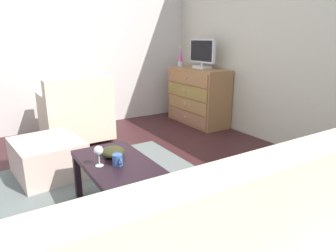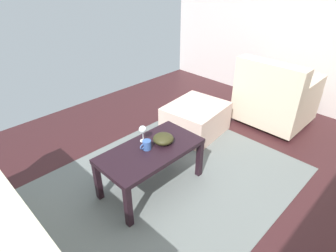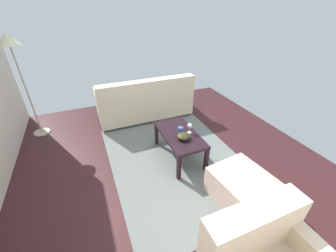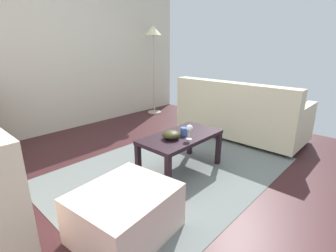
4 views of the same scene
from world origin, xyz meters
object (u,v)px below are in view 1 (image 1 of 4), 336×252
dresser (198,96)px  bowl_decorative (113,152)px  coffee_table (120,170)px  ottoman (48,158)px  tv (202,53)px  mug (118,160)px  wine_glass (99,151)px  lava_lamp (181,57)px  armchair (76,115)px

dresser → bowl_decorative: size_ratio=5.69×
coffee_table → ottoman: (-1.04, -0.34, -0.19)m
tv → coffee_table: 2.84m
tv → mug: bearing=-50.7°
dresser → wine_glass: dresser is taller
wine_glass → bowl_decorative: bearing=125.8°
lava_lamp → mug: 3.10m
lava_lamp → bowl_decorative: size_ratio=1.75×
coffee_table → ottoman: bearing=-161.8°
wine_glass → bowl_decorative: (-0.11, 0.15, -0.07)m
wine_glass → ottoman: size_ratio=0.22×
lava_lamp → ottoman: bearing=-63.8°
wine_glass → bowl_decorative: size_ratio=0.83×
dresser → wine_glass: 2.84m
tv → armchair: bearing=-96.0°
coffee_table → armchair: armchair is taller
armchair → ottoman: 1.07m
armchair → ottoman: bearing=-31.0°
dresser → wine_glass: size_ratio=6.83×
coffee_table → mug: bearing=-38.9°
bowl_decorative → ottoman: (-0.89, -0.35, -0.29)m
bowl_decorative → armchair: armchair is taller
ottoman → lava_lamp: bearing=116.2°
armchair → mug: bearing=-6.5°
wine_glass → armchair: 1.94m
wine_glass → bowl_decorative: 0.20m
mug → armchair: (-1.96, 0.22, -0.11)m
tv → coffee_table: tv is taller
dresser → armchair: 1.91m
dresser → wine_glass: (1.74, -2.24, 0.10)m
dresser → lava_lamp: size_ratio=3.25×
tv → ottoman: tv is taller
tv → wine_glass: tv is taller
lava_lamp → wine_glass: 3.13m
armchair → lava_lamp: bearing=98.5°
coffee_table → bowl_decorative: (-0.15, 0.01, 0.10)m
tv → armchair: (-0.20, -1.92, -0.75)m
ottoman → tv: bearing=105.8°
coffee_table → wine_glass: bearing=-104.8°
lava_lamp → mug: bearing=-42.9°
armchair → coffee_table: bearing=-5.9°
coffee_table → armchair: size_ratio=1.07×
mug → tv: bearing=129.3°
wine_glass → lava_lamp: bearing=134.7°
bowl_decorative → mug: bearing=-10.3°
dresser → tv: bearing=28.9°
mug → bowl_decorative: (-0.17, 0.03, -0.00)m
dresser → tv: size_ratio=1.92×
dresser → lava_lamp: bearing=-174.3°
tv → mug: 2.85m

